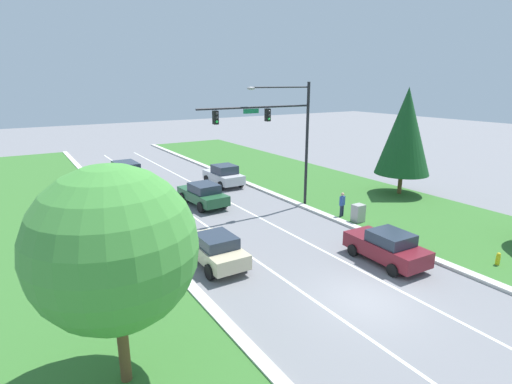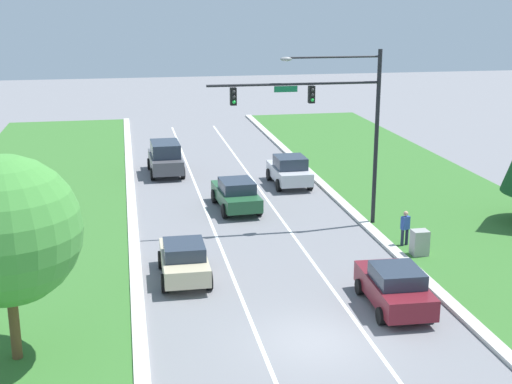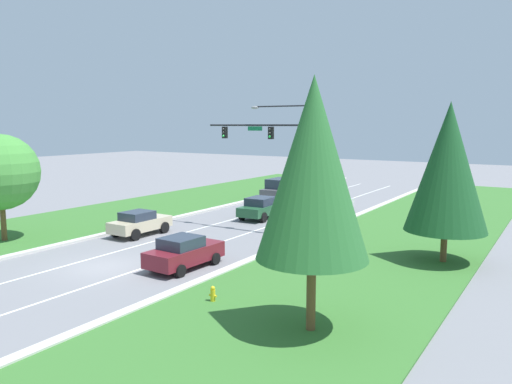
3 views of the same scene
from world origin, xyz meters
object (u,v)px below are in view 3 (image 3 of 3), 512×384
traffic_signal_mast (284,146)px  forest_sedan (262,207)px  champagne_sedan (140,223)px  graphite_suv (280,189)px  oak_near_left_tree (0,172)px  burgundy_sedan (184,252)px  conifer_near_right_tree (313,169)px  silver_sedan (333,203)px  fire_hydrant (213,295)px  utility_cabinet (285,244)px  pedestrian (293,234)px  conifer_far_right_tree (448,167)px

traffic_signal_mast → forest_sedan: size_ratio=1.81×
forest_sedan → champagne_sedan: forest_sedan is taller
graphite_suv → oak_near_left_tree: (-6.06, -23.28, 3.17)m
burgundy_sedan → conifer_near_right_tree: conifer_near_right_tree is taller
graphite_suv → silver_sedan: size_ratio=1.07×
traffic_signal_mast → conifer_near_right_tree: 15.58m
graphite_suv → conifer_near_right_tree: 30.07m
traffic_signal_mast → oak_near_left_tree: 17.33m
forest_sedan → fire_hydrant: (7.88, -16.44, -0.50)m
champagne_sedan → fire_hydrant: 13.57m
forest_sedan → utility_cabinet: forest_sedan is taller
fire_hydrant → forest_sedan: bearing=115.6°
pedestrian → oak_near_left_tree: (-15.80, -7.61, 3.30)m
oak_near_left_tree → burgundy_sedan: bearing=6.7°
pedestrian → oak_near_left_tree: 17.84m
burgundy_sedan → conifer_far_right_tree: size_ratio=0.51×
fire_hydrant → champagne_sedan: bearing=147.4°
utility_cabinet → fire_hydrant: (1.16, -7.97, -0.25)m
forest_sedan → pedestrian: size_ratio=2.79×
conifer_far_right_tree → traffic_signal_mast: bearing=170.6°
pedestrian → fire_hydrant: (1.33, -9.24, -0.59)m
conifer_near_right_tree → oak_near_left_tree: 21.79m
traffic_signal_mast → fire_hydrant: traffic_signal_mast is taller
conifer_near_right_tree → graphite_suv: bearing=121.6°
silver_sedan → conifer_far_right_tree: (10.46, -9.79, 4.04)m
silver_sedan → pedestrian: size_ratio=2.53×
forest_sedan → champagne_sedan: 9.80m
silver_sedan → oak_near_left_tree: bearing=-125.1°
fire_hydrant → conifer_far_right_tree: size_ratio=0.09×
burgundy_sedan → fire_hydrant: 5.26m
conifer_near_right_tree → burgundy_sedan: bearing=157.8°
utility_cabinet → oak_near_left_tree: (-15.97, -6.35, 3.65)m
forest_sedan → silver_sedan: size_ratio=1.11×
traffic_signal_mast → conifer_far_right_tree: bearing=-9.4°
burgundy_sedan → utility_cabinet: burgundy_sedan is taller
oak_near_left_tree → conifer_far_right_tree: bearing=21.6°
traffic_signal_mast → conifer_far_right_tree: traffic_signal_mast is taller
burgundy_sedan → forest_sedan: 13.79m
graphite_suv → utility_cabinet: 19.62m
pedestrian → graphite_suv: bearing=-77.4°
traffic_signal_mast → oak_near_left_tree: bearing=-140.1°
champagne_sedan → forest_sedan: bearing=69.1°
champagne_sedan → utility_cabinet: champagne_sedan is taller
graphite_suv → conifer_far_right_tree: size_ratio=0.56×
traffic_signal_mast → oak_near_left_tree: (-13.24, -11.09, -1.45)m
graphite_suv → conifer_near_right_tree: conifer_near_right_tree is taller
oak_near_left_tree → pedestrian: bearing=25.7°
graphite_suv → champagne_sedan: graphite_suv is taller
utility_cabinet → oak_near_left_tree: size_ratio=0.18×
forest_sedan → oak_near_left_tree: bearing=-125.3°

